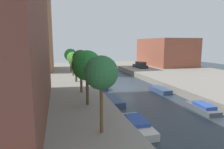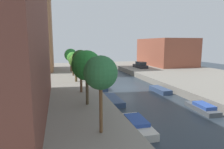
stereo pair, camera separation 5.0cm
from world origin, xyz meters
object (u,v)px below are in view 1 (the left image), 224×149
low_block_right (165,52)px  street_tree_0 (101,73)px  moored_boat_left_1 (137,125)px  moored_boat_right_1 (203,108)px  moored_boat_left_2 (113,100)px  street_tree_2 (81,59)px  street_tree_3 (76,61)px  moored_boat_left_3 (101,87)px  apartment_tower_far (25,9)px  street_tree_4 (73,58)px  parked_car (140,65)px  moored_boat_left_4 (93,78)px  street_tree_5 (71,55)px  street_tree_1 (87,66)px  moored_boat_right_2 (160,90)px

low_block_right → street_tree_0: (-25.44, -35.61, 0.41)m
moored_boat_left_1 → moored_boat_right_1: bearing=15.6°
moored_boat_left_2 → street_tree_2: bearing=151.8°
street_tree_0 → low_block_right: bearing=54.5°
street_tree_3 → moored_boat_left_3: (3.38, -2.03, -3.67)m
moored_boat_left_2 → moored_boat_left_3: (-0.06, 6.60, 0.17)m
moored_boat_right_1 → moored_boat_left_2: bearing=146.4°
apartment_tower_far → street_tree_4: 16.01m
street_tree_0 → moored_boat_left_2: bearing=69.7°
street_tree_4 → moored_boat_left_2: 15.46m
low_block_right → parked_car: low_block_right is taller
apartment_tower_far → street_tree_2: size_ratio=5.09×
street_tree_3 → moored_boat_left_4: (3.57, 5.33, -3.66)m
street_tree_3 → low_block_right: bearing=34.8°
street_tree_2 → moored_boat_left_4: 13.41m
street_tree_5 → moored_boat_left_2: (3.44, -19.94, -4.11)m
street_tree_5 → moored_boat_right_1: (11.32, -25.19, -4.04)m
street_tree_3 → moored_boat_left_1: street_tree_3 is taller
moored_boat_left_1 → moored_boat_left_2: 7.48m
moored_boat_left_1 → street_tree_1: bearing=127.2°
street_tree_1 → street_tree_2: street_tree_1 is taller
moored_boat_left_1 → moored_boat_left_4: moored_boat_left_4 is taller
moored_boat_left_1 → moored_boat_left_2: size_ratio=1.00×
parked_car → moored_boat_left_2: (-12.87, -21.92, -1.34)m
apartment_tower_far → moored_boat_left_2: bearing=-63.6°
street_tree_5 → parked_car: bearing=6.9°
low_block_right → street_tree_1: low_block_right is taller
parked_car → moored_boat_left_4: parked_car is taller
parked_car → moored_boat_right_2: 19.74m
moored_boat_left_2 → moored_boat_left_4: bearing=89.5°
apartment_tower_far → low_block_right: apartment_tower_far is taller
street_tree_0 → moored_boat_left_3: (3.38, 15.92, -4.46)m
apartment_tower_far → moored_boat_left_3: bearing=-55.7°
low_block_right → moored_boat_left_1: (-22.14, -33.78, -4.14)m
street_tree_1 → street_tree_5: bearing=90.0°
street_tree_2 → moored_boat_left_1: size_ratio=1.09×
moored_boat_left_4 → moored_boat_left_2: bearing=-90.5°
low_block_right → moored_boat_left_3: bearing=-138.2°
street_tree_0 → street_tree_5: (0.00, 29.26, -0.53)m
moored_boat_left_1 → moored_boat_left_4: (0.27, 21.45, 0.09)m
street_tree_3 → street_tree_4: street_tree_4 is taller
street_tree_5 → low_block_right: bearing=14.0°
moored_boat_right_1 → moored_boat_right_2: bearing=91.5°
apartment_tower_far → moored_boat_left_3: 25.04m
street_tree_5 → moored_boat_left_4: 8.00m
street_tree_1 → street_tree_3: street_tree_1 is taller
parked_car → moored_boat_left_3: 20.08m
street_tree_1 → street_tree_4: (-0.00, 17.68, -0.50)m
street_tree_5 → moored_boat_right_2: (11.11, -17.02, -4.08)m
street_tree_5 → street_tree_4: bearing=-90.0°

